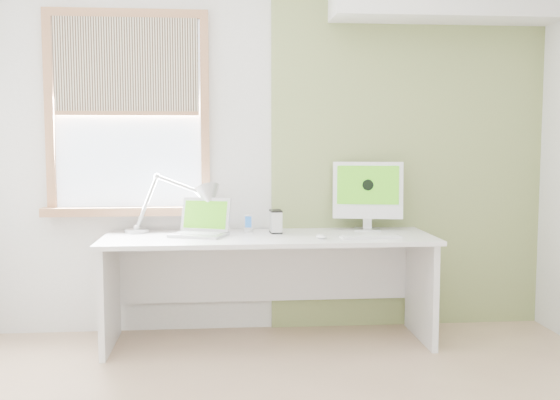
{
  "coord_description": "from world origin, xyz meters",
  "views": [
    {
      "loc": [
        -0.35,
        -2.9,
        1.37
      ],
      "look_at": [
        0.0,
        1.05,
        1.0
      ],
      "focal_mm": 41.73,
      "sensor_mm": 36.0,
      "label": 1
    }
  ],
  "objects": [
    {
      "name": "room",
      "position": [
        0.0,
        0.0,
        1.3
      ],
      "size": [
        4.04,
        3.54,
        2.64
      ],
      "color": "tan",
      "rests_on": "ground"
    },
    {
      "name": "accent_wall",
      "position": [
        1.0,
        1.74,
        1.3
      ],
      "size": [
        2.0,
        0.02,
        2.6
      ],
      "primitive_type": "cube",
      "color": "#839256",
      "rests_on": "room"
    },
    {
      "name": "window",
      "position": [
        -1.0,
        1.71,
        1.54
      ],
      "size": [
        1.2,
        0.14,
        1.42
      ],
      "color": "#905E3C",
      "rests_on": "room"
    },
    {
      "name": "desk",
      "position": [
        -0.05,
        1.44,
        0.53
      ],
      "size": [
        2.2,
        0.7,
        0.73
      ],
      "color": "silver",
      "rests_on": "room"
    },
    {
      "name": "desk_lamp",
      "position": [
        -0.54,
        1.57,
        0.94
      ],
      "size": [
        0.72,
        0.29,
        0.41
      ],
      "color": "silver",
      "rests_on": "desk"
    },
    {
      "name": "laptop",
      "position": [
        -0.49,
        1.45,
        0.79
      ],
      "size": [
        0.43,
        0.39,
        0.24
      ],
      "color": "silver",
      "rests_on": "desk"
    },
    {
      "name": "phone_dock",
      "position": [
        -0.17,
        1.56,
        0.76
      ],
      "size": [
        0.08,
        0.08,
        0.12
      ],
      "color": "silver",
      "rests_on": "desk"
    },
    {
      "name": "external_drive",
      "position": [
        0.01,
        1.51,
        0.81
      ],
      "size": [
        0.08,
        0.13,
        0.16
      ],
      "color": "silver",
      "rests_on": "desk"
    },
    {
      "name": "imac",
      "position": [
        0.67,
        1.61,
        1.0
      ],
      "size": [
        0.5,
        0.21,
        0.48
      ],
      "color": "silver",
      "rests_on": "desk"
    },
    {
      "name": "keyboard",
      "position": [
        0.61,
        1.22,
        0.74
      ],
      "size": [
        0.39,
        0.12,
        0.02
      ],
      "color": "white",
      "rests_on": "desk"
    },
    {
      "name": "mouse",
      "position": [
        0.28,
        1.22,
        0.74
      ],
      "size": [
        0.08,
        0.11,
        0.03
      ],
      "primitive_type": "ellipsoid",
      "rotation": [
        0.0,
        0.0,
        0.32
      ],
      "color": "white",
      "rests_on": "desk"
    }
  ]
}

